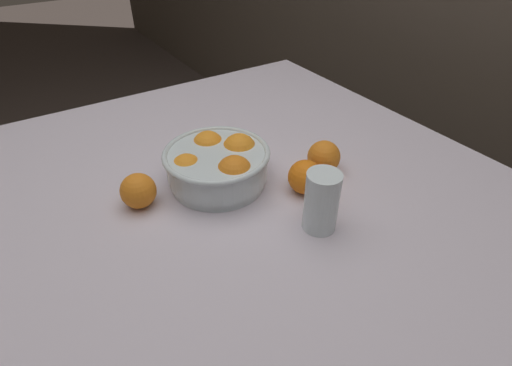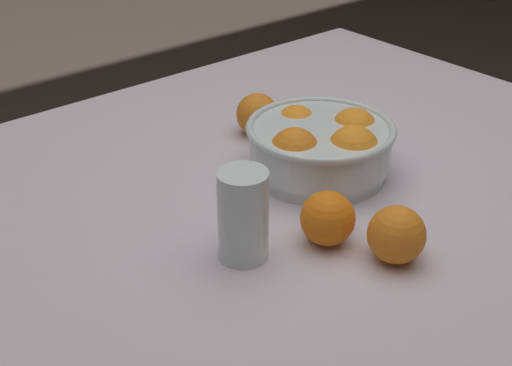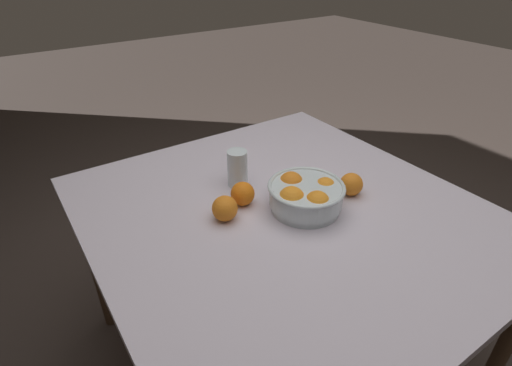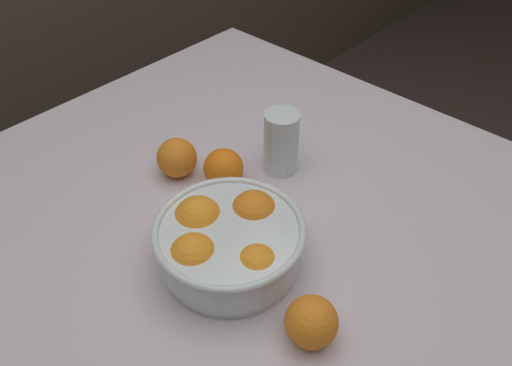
{
  "view_description": "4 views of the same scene",
  "coord_description": "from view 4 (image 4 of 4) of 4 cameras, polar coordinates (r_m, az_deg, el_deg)",
  "views": [
    {
      "loc": [
        0.64,
        -0.38,
        1.25
      ],
      "look_at": [
        0.09,
        -0.02,
        0.77
      ],
      "focal_mm": 28.0,
      "sensor_mm": 36.0,
      "label": 1
    },
    {
      "loc": [
        0.7,
        0.64,
        1.27
      ],
      "look_at": [
        0.12,
        -0.03,
        0.76
      ],
      "focal_mm": 50.0,
      "sensor_mm": 36.0,
      "label": 2
    },
    {
      "loc": [
        -0.78,
        0.64,
        1.43
      ],
      "look_at": [
        0.12,
        0.03,
        0.76
      ],
      "focal_mm": 28.0,
      "sensor_mm": 36.0,
      "label": 3
    },
    {
      "loc": [
        -0.38,
        -0.43,
        1.34
      ],
      "look_at": [
        0.09,
        0.0,
        0.77
      ],
      "focal_mm": 35.0,
      "sensor_mm": 36.0,
      "label": 4
    }
  ],
  "objects": [
    {
      "name": "orange_loose_front",
      "position": [
        0.71,
        6.34,
        -15.48
      ],
      "size": [
        0.07,
        0.07,
        0.07
      ],
      "primitive_type": "sphere",
      "color": "orange",
      "rests_on": "dining_table"
    },
    {
      "name": "dining_table",
      "position": [
        0.9,
        -4.06,
        -9.02
      ],
      "size": [
        1.21,
        1.13,
        0.71
      ],
      "color": "silver",
      "rests_on": "ground_plane"
    },
    {
      "name": "orange_loose_aside",
      "position": [
        0.92,
        -3.74,
        1.7
      ],
      "size": [
        0.08,
        0.08,
        0.08
      ],
      "primitive_type": "sphere",
      "color": "orange",
      "rests_on": "dining_table"
    },
    {
      "name": "orange_loose_near_bowl",
      "position": [
        0.96,
        -9.03,
        2.86
      ],
      "size": [
        0.08,
        0.08,
        0.08
      ],
      "primitive_type": "sphere",
      "color": "orange",
      "rests_on": "dining_table"
    },
    {
      "name": "juice_glass",
      "position": [
        0.95,
        2.88,
        4.39
      ],
      "size": [
        0.07,
        0.07,
        0.13
      ],
      "color": "#F4A314",
      "rests_on": "dining_table"
    },
    {
      "name": "fruit_bowl",
      "position": [
        0.78,
        -3.21,
        -6.71
      ],
      "size": [
        0.23,
        0.23,
        0.1
      ],
      "color": "silver",
      "rests_on": "dining_table"
    }
  ]
}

